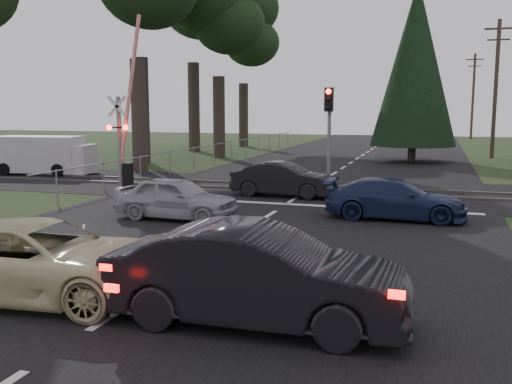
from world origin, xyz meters
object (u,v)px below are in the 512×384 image
at_px(traffic_signal_center, 329,122).
at_px(crossing_signal, 124,140).
at_px(utility_pole_far, 473,95).
at_px(white_van, 46,155).
at_px(blue_sedan, 395,199).
at_px(dark_car_far, 283,180).
at_px(dark_hatchback, 258,276).
at_px(utility_pole_mid, 496,86).
at_px(silver_car, 176,198).
at_px(cream_coupe, 40,260).

bearing_deg(traffic_signal_center, crossing_signal, -173.85).
bearing_deg(utility_pole_far, white_van, -118.24).
xyz_separation_m(blue_sedan, dark_car_far, (-4.36, 3.26, 0.04)).
relative_size(dark_hatchback, dark_car_far, 1.20).
xyz_separation_m(utility_pole_mid, blue_sedan, (-4.70, -23.35, -4.11)).
distance_m(utility_pole_mid, blue_sedan, 24.17).
xyz_separation_m(silver_car, white_van, (-11.37, 8.76, 0.33)).
height_order(blue_sedan, dark_car_far, dark_car_far).
relative_size(utility_pole_mid, dark_hatchback, 1.92).
bearing_deg(dark_hatchback, traffic_signal_center, 4.25).
distance_m(crossing_signal, utility_pole_far, 47.96).
xyz_separation_m(crossing_signal, utility_pole_far, (15.77, 45.21, 2.67)).
xyz_separation_m(cream_coupe, blue_sedan, (5.49, 9.34, -0.07)).
height_order(utility_pole_mid, white_van, utility_pole_mid).
bearing_deg(dark_car_far, blue_sedan, -124.72).
relative_size(utility_pole_far, white_van, 1.76).
bearing_deg(silver_car, dark_car_far, -17.26).
distance_m(utility_pole_far, silver_car, 51.75).
bearing_deg(crossing_signal, cream_coupe, -65.88).
distance_m(silver_car, blue_sedan, 6.63).
bearing_deg(utility_pole_mid, dark_car_far, -114.27).
distance_m(traffic_signal_center, cream_coupe, 13.80).
bearing_deg(white_van, dark_car_far, -22.93).
bearing_deg(silver_car, dark_hatchback, -143.65).
distance_m(utility_pole_mid, cream_coupe, 34.48).
bearing_deg(crossing_signal, white_van, 151.55).
bearing_deg(blue_sedan, crossing_signal, 73.18).
distance_m(crossing_signal, dark_car_far, 6.86).
distance_m(utility_pole_far, blue_sedan, 48.75).
bearing_deg(cream_coupe, white_van, 31.25).
bearing_deg(dark_car_far, cream_coupe, 176.94).
height_order(utility_pole_far, blue_sedan, utility_pole_far).
height_order(silver_car, dark_car_far, dark_car_far).
height_order(crossing_signal, white_van, crossing_signal).
distance_m(silver_car, dark_car_far, 5.65).
distance_m(utility_pole_mid, white_van, 28.13).
height_order(utility_pole_mid, silver_car, utility_pole_mid).
relative_size(crossing_signal, dark_hatchback, 1.48).
distance_m(traffic_signal_center, utility_pole_far, 44.99).
relative_size(crossing_signal, blue_sedan, 1.65).
xyz_separation_m(utility_pole_mid, cream_coupe, (-10.19, -32.69, -4.04)).
bearing_deg(utility_pole_mid, silver_car, -113.41).
height_order(utility_pole_far, dark_car_far, utility_pole_far).
bearing_deg(crossing_signal, dark_hatchback, -52.44).
height_order(cream_coupe, dark_car_far, cream_coupe).
bearing_deg(blue_sedan, dark_car_far, 52.23).
bearing_deg(utility_pole_far, traffic_signal_center, -99.60).
distance_m(utility_pole_far, white_van, 47.42).
distance_m(utility_pole_far, cream_coupe, 58.72).
xyz_separation_m(dark_hatchback, dark_car_far, (-2.92, 12.66, -0.13)).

